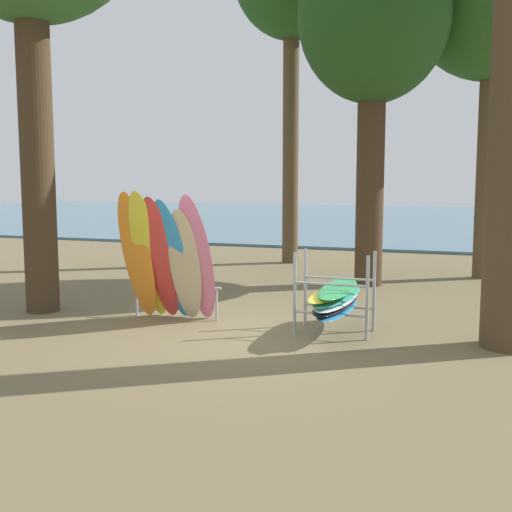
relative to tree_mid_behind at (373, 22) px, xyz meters
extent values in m
plane|color=brown|center=(-0.96, -5.40, -5.70)|extent=(80.00, 80.00, 0.00)
cube|color=#477084|center=(-0.96, 24.68, -5.65)|extent=(80.00, 36.00, 0.10)
cylinder|color=#42301E|center=(-4.98, -4.83, -2.63)|extent=(0.58, 0.58, 6.13)
cylinder|color=#42301E|center=(0.00, 0.00, -3.29)|extent=(0.61, 0.61, 4.82)
ellipsoid|color=#234C1E|center=(0.00, 0.00, 0.15)|extent=(3.25, 3.25, 3.74)
cylinder|color=brown|center=(2.38, 1.94, -2.84)|extent=(0.42, 0.42, 5.72)
cylinder|color=brown|center=(-2.77, 3.11, -2.20)|extent=(0.44, 0.44, 6.99)
ellipsoid|color=orange|center=(-3.00, -4.91, -4.62)|extent=(0.53, 0.80, 2.16)
ellipsoid|color=yellow|center=(-2.79, -4.88, -4.61)|extent=(0.61, 1.06, 2.18)
ellipsoid|color=red|center=(-2.58, -4.85, -4.65)|extent=(0.57, 0.97, 2.09)
ellipsoid|color=#2D8ED1|center=(-2.38, -4.83, -4.67)|extent=(0.54, 0.93, 2.05)
ellipsoid|color=#C6B289|center=(-2.17, -4.80, -4.75)|extent=(0.61, 0.80, 1.89)
ellipsoid|color=pink|center=(-1.96, -4.78, -4.63)|extent=(0.53, 0.88, 2.12)
cylinder|color=#9EA0A5|center=(-3.22, -4.58, -5.42)|extent=(0.04, 0.04, 0.55)
cylinder|color=#9EA0A5|center=(-1.74, -4.50, -5.42)|extent=(0.04, 0.04, 0.55)
cylinder|color=#9EA0A5|center=(-2.48, -4.54, -5.15)|extent=(1.63, 0.13, 0.04)
cylinder|color=#9EA0A5|center=(-0.26, -4.94, -5.07)|extent=(0.05, 0.05, 1.25)
cylinder|color=#9EA0A5|center=(0.84, -4.94, -5.07)|extent=(0.05, 0.05, 1.25)
cylinder|color=#9EA0A5|center=(-0.26, -4.34, -5.07)|extent=(0.05, 0.05, 1.25)
cylinder|color=#9EA0A5|center=(0.84, -4.34, -5.07)|extent=(0.05, 0.05, 1.25)
cylinder|color=#9EA0A5|center=(0.29, -4.94, -5.35)|extent=(1.10, 0.04, 0.04)
cylinder|color=#9EA0A5|center=(0.29, -4.94, -4.90)|extent=(1.10, 0.04, 0.04)
cylinder|color=#9EA0A5|center=(0.29, -4.34, -5.35)|extent=(1.10, 0.04, 0.04)
cylinder|color=#9EA0A5|center=(0.29, -4.34, -4.90)|extent=(1.10, 0.04, 0.04)
ellipsoid|color=#2D8ED1|center=(0.33, -4.64, -5.30)|extent=(0.58, 2.12, 0.06)
ellipsoid|color=black|center=(0.31, -4.64, -5.24)|extent=(0.52, 2.10, 0.06)
ellipsoid|color=white|center=(0.32, -4.64, -5.18)|extent=(0.51, 2.10, 0.06)
ellipsoid|color=#38B2AD|center=(0.33, -4.64, -5.12)|extent=(0.58, 2.12, 0.06)
ellipsoid|color=yellow|center=(0.27, -4.64, -5.06)|extent=(0.60, 2.12, 0.06)
ellipsoid|color=#339E56|center=(0.34, -4.64, -5.00)|extent=(0.63, 2.13, 0.06)
camera|label=1|loc=(2.38, -14.00, -3.37)|focal=44.34mm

